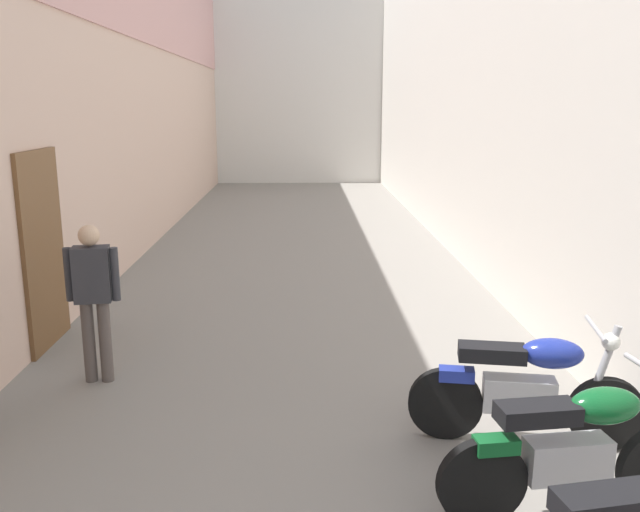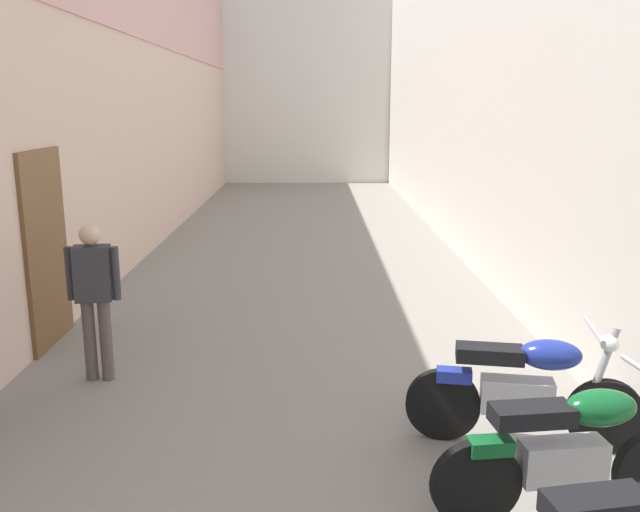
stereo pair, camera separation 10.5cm
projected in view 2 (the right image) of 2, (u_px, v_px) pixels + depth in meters
ground_plane at (300, 294)px, 9.65m from camera, size 39.57×39.57×0.00m
building_left at (115, 58)px, 10.75m from camera, size 0.45×23.57×6.75m
building_right at (487, 24)px, 10.75m from camera, size 0.45×23.57×7.88m
building_far_end at (307, 86)px, 23.33m from camera, size 8.62×2.00×6.56m
motorcycle_fourth at (572, 449)px, 4.32m from camera, size 1.85×0.58×1.04m
motorcycle_fifth at (525, 387)px, 5.27m from camera, size 1.84×0.58×1.04m
pedestrian_further_down at (94, 291)px, 6.45m from camera, size 0.52×0.25×1.57m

